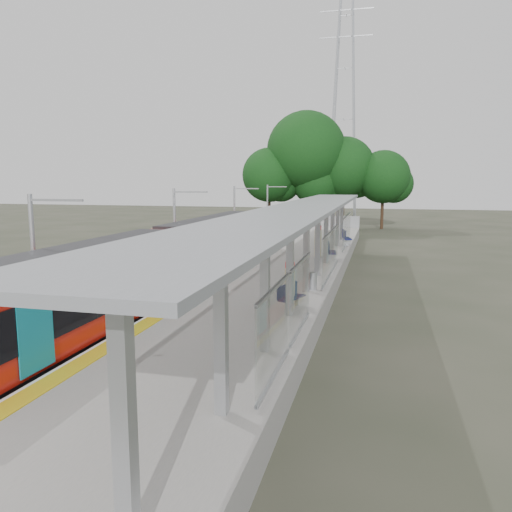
{
  "coord_description": "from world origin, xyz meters",
  "views": [
    {
      "loc": [
        5.09,
        -7.4,
        5.84
      ],
      "look_at": [
        -0.57,
        15.23,
        2.3
      ],
      "focal_mm": 35.0,
      "sensor_mm": 36.0,
      "label": 1
    }
  ],
  "objects": [
    {
      "name": "tactile_strip",
      "position": [
        -2.55,
        20.0,
        1.01
      ],
      "size": [
        0.6,
        50.0,
        0.02
      ],
      "primitive_type": "cube",
      "color": "yellow",
      "rests_on": "platform"
    },
    {
      "name": "train",
      "position": [
        -4.5,
        14.24,
        2.05
      ],
      "size": [
        2.74,
        27.6,
        3.62
      ],
      "color": "black",
      "rests_on": "ground"
    },
    {
      "name": "pylon",
      "position": [
        -1.0,
        73.0,
        19.0
      ],
      "size": [
        8.0,
        4.0,
        38.0
      ],
      "primitive_type": null,
      "color": "#9EA0A5",
      "rests_on": "ground"
    },
    {
      "name": "bench_far",
      "position": [
        2.58,
        30.6,
        1.61
      ],
      "size": [
        0.88,
        1.76,
        1.16
      ],
      "rotation": [
        0.0,
        0.0,
        0.22
      ],
      "color": "#0F124C",
      "rests_on": "platform"
    },
    {
      "name": "catenary_masts",
      "position": [
        -6.22,
        19.0,
        2.91
      ],
      "size": [
        2.08,
        48.16,
        5.4
      ],
      "color": "#9EA0A5",
      "rests_on": "ground"
    },
    {
      "name": "bench_near",
      "position": [
        1.85,
        10.87,
        1.5
      ],
      "size": [
        0.9,
        1.46,
        0.96
      ],
      "rotation": [
        0.0,
        0.0,
        -0.36
      ],
      "color": "#0F124C",
      "rests_on": "platform"
    },
    {
      "name": "tree_cluster",
      "position": [
        -2.35,
        54.1,
        7.82
      ],
      "size": [
        19.96,
        9.78,
        14.17
      ],
      "color": "#382316",
      "rests_on": "ground"
    },
    {
      "name": "platform",
      "position": [
        0.0,
        20.0,
        0.5
      ],
      "size": [
        6.0,
        50.0,
        1.0
      ],
      "primitive_type": "cube",
      "color": "gray",
      "rests_on": "ground"
    },
    {
      "name": "end_fence",
      "position": [
        0.0,
        44.95,
        1.6
      ],
      "size": [
        6.0,
        0.1,
        1.2
      ],
      "primitive_type": "cube",
      "color": "#9EA0A5",
      "rests_on": "platform"
    },
    {
      "name": "info_pillar_far",
      "position": [
        1.25,
        24.34,
        1.87
      ],
      "size": [
        0.45,
        0.45,
        2.0
      ],
      "rotation": [
        0.0,
        0.0,
        -0.11
      ],
      "color": "beige",
      "rests_on": "platform"
    },
    {
      "name": "trackbed",
      "position": [
        -4.5,
        20.0,
        0.12
      ],
      "size": [
        3.0,
        70.0,
        0.24
      ],
      "primitive_type": "cube",
      "color": "#59544C",
      "rests_on": "ground"
    },
    {
      "name": "ground",
      "position": [
        0.0,
        0.0,
        0.0
      ],
      "size": [
        200.0,
        200.0,
        0.0
      ],
      "primitive_type": "plane",
      "color": "#474438",
      "rests_on": "ground"
    },
    {
      "name": "litter_bin",
      "position": [
        2.24,
        14.39,
        1.4
      ],
      "size": [
        0.51,
        0.51,
        0.8
      ],
      "primitive_type": "cylinder",
      "rotation": [
        0.0,
        0.0,
        -0.38
      ],
      "color": "#9EA0A5",
      "rests_on": "platform"
    },
    {
      "name": "bench_mid",
      "position": [
        2.18,
        23.19,
        1.56
      ],
      "size": [
        0.65,
        1.6,
        1.06
      ],
      "rotation": [
        0.0,
        0.0,
        0.12
      ],
      "color": "#0F124C",
      "rests_on": "platform"
    },
    {
      "name": "info_pillar_near",
      "position": [
        1.8,
        11.11,
        1.76
      ],
      "size": [
        0.4,
        0.4,
        1.76
      ],
      "rotation": [
        0.0,
        0.0,
        0.14
      ],
      "color": "beige",
      "rests_on": "platform"
    },
    {
      "name": "canopy",
      "position": [
        1.61,
        16.19,
        4.2
      ],
      "size": [
        3.27,
        38.0,
        3.66
      ],
      "color": "#9EA0A5",
      "rests_on": "platform"
    }
  ]
}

